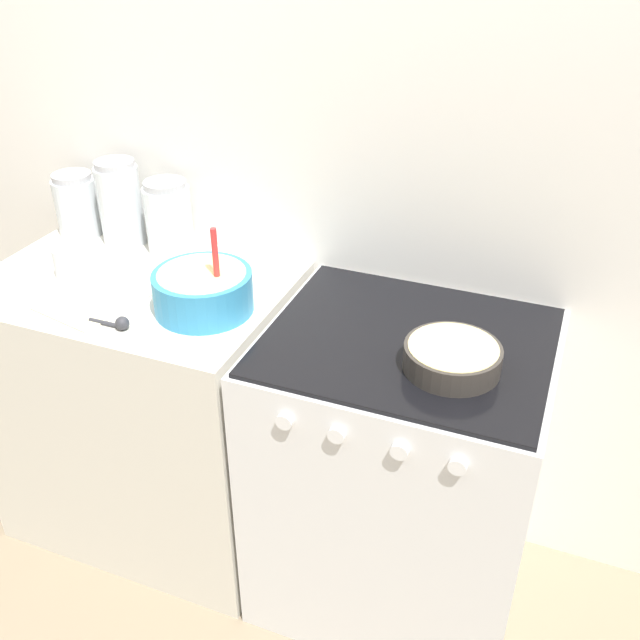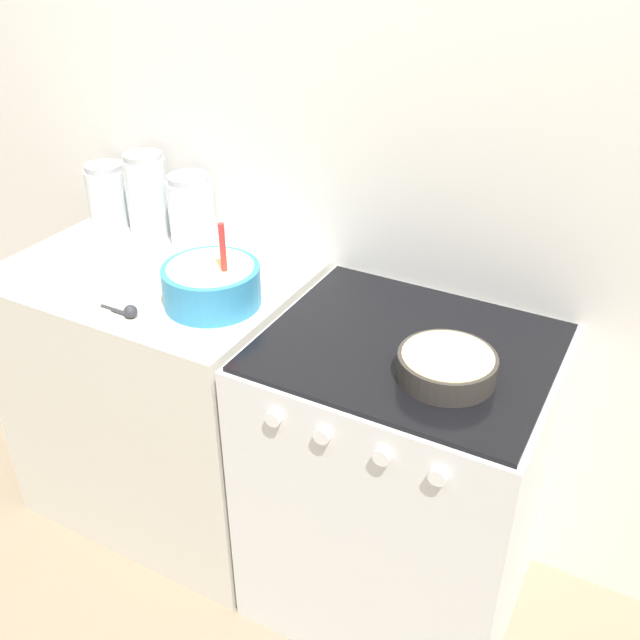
# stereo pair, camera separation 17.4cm
# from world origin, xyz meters

# --- Properties ---
(ground_plane) EXTENTS (12.00, 12.00, 0.00)m
(ground_plane) POSITION_xyz_m (0.00, 0.00, 0.00)
(ground_plane) COLOR gray
(wall_back) EXTENTS (4.74, 0.05, 2.40)m
(wall_back) POSITION_xyz_m (0.00, 0.64, 1.20)
(wall_back) COLOR white
(wall_back) RESTS_ON ground_plane
(countertop_cabinet) EXTENTS (0.87, 0.61, 0.89)m
(countertop_cabinet) POSITION_xyz_m (-0.43, 0.31, 0.45)
(countertop_cabinet) COLOR silver
(countertop_cabinet) RESTS_ON ground_plane
(stove) EXTENTS (0.72, 0.63, 0.89)m
(stove) POSITION_xyz_m (0.38, 0.31, 0.45)
(stove) COLOR silver
(stove) RESTS_ON ground_plane
(mixing_bowl) EXTENTS (0.26, 0.26, 0.24)m
(mixing_bowl) POSITION_xyz_m (-0.16, 0.25, 0.96)
(mixing_bowl) COLOR #338CBF
(mixing_bowl) RESTS_ON countertop_cabinet
(baking_pan) EXTENTS (0.23, 0.23, 0.06)m
(baking_pan) POSITION_xyz_m (0.50, 0.22, 0.93)
(baking_pan) COLOR #38332D
(baking_pan) RESTS_ON stove
(storage_jar_left) EXTENTS (0.13, 0.13, 0.20)m
(storage_jar_left) POSITION_xyz_m (-0.77, 0.52, 0.98)
(storage_jar_left) COLOR silver
(storage_jar_left) RESTS_ON countertop_cabinet
(storage_jar_middle) EXTENTS (0.13, 0.13, 0.26)m
(storage_jar_middle) POSITION_xyz_m (-0.60, 0.52, 1.01)
(storage_jar_middle) COLOR silver
(storage_jar_middle) RESTS_ON countertop_cabinet
(storage_jar_right) EXTENTS (0.14, 0.14, 0.22)m
(storage_jar_right) POSITION_xyz_m (-0.43, 0.52, 0.99)
(storage_jar_right) COLOR silver
(storage_jar_right) RESTS_ON countertop_cabinet
(tin_can) EXTENTS (0.08, 0.08, 0.09)m
(tin_can) POSITION_xyz_m (-0.61, 0.27, 0.94)
(tin_can) COLOR silver
(tin_can) RESTS_ON countertop_cabinet
(recipe_page) EXTENTS (0.26, 0.27, 0.01)m
(recipe_page) POSITION_xyz_m (-0.46, 0.17, 0.90)
(recipe_page) COLOR beige
(recipe_page) RESTS_ON countertop_cabinet
(measuring_spoon) EXTENTS (0.12, 0.04, 0.04)m
(measuring_spoon) POSITION_xyz_m (-0.32, 0.08, 0.91)
(measuring_spoon) COLOR #333338
(measuring_spoon) RESTS_ON countertop_cabinet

